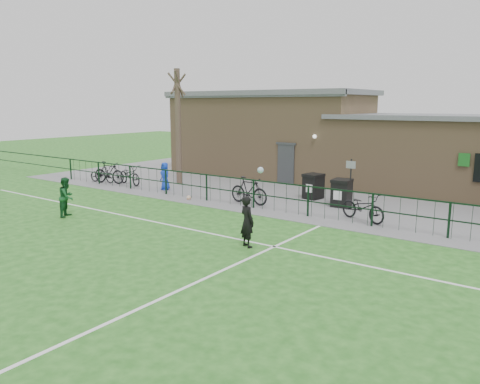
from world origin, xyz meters
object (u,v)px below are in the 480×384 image
Objects in this scene: sign_post at (350,183)px; bicycle_b at (109,172)px; bicycle_c at (130,175)px; ball_ground at (189,198)px; spectator_child at (165,176)px; outfield_player at (67,197)px; bicycle_a at (102,174)px; bicycle_e at (363,207)px; bicycle_d at (249,190)px; bare_tree at (178,128)px; wheelie_bin_right at (342,194)px; wheelie_bin_left at (313,187)px.

bicycle_b is (-12.77, -2.09, -0.41)m from sign_post.
ball_ground is (5.16, -1.10, -0.44)m from bicycle_c.
bicycle_c is 5.29m from ball_ground.
outfield_player is (0.93, -6.12, 0.05)m from spectator_child.
bicycle_b is at bearing -97.23° from bicycle_a.
outfield_player is at bearing 142.06° from bicycle_e.
bicycle_d is 5.29m from spectator_child.
bare_tree is 3.56× the size of bicycle_a.
wheelie_bin_right is at bearing 23.96° from ball_ground.
sign_post reaches higher than bicycle_a.
wheelie_bin_right is 0.54× the size of bicycle_e.
bicycle_a is 0.86× the size of bicycle_e.
bare_tree is 5.78× the size of wheelie_bin_left.
ball_ground is at bearing -41.23° from bare_tree.
sign_post is at bearing -88.95° from bicycle_a.
outfield_player reaches higher than spectator_child.
wheelie_bin_left is at bearing 38.51° from ball_ground.
sign_post reaches higher than bicycle_d.
spectator_child reaches higher than wheelie_bin_left.
bicycle_e reaches higher than bicycle_a.
bare_tree is 3.07× the size of bicycle_e.
ball_ground is (-6.39, -2.81, -0.92)m from sign_post.
wheelie_bin_left is 0.69× the size of outfield_player.
spectator_child reaches higher than ball_ground.
bicycle_c is 1.02× the size of bicycle_e.
wheelie_bin_left is 0.62× the size of bicycle_a.
wheelie_bin_right is 0.63× the size of bicycle_a.
wheelie_bin_left is 0.53× the size of bicycle_e.
outfield_player reaches higher than bicycle_e.
bicycle_e is at bearing 6.46° from ball_ground.
outfield_player reaches higher than bicycle_b.
bicycle_d is at bearing 17.27° from ball_ground.
outfield_player is (1.57, -7.83, -2.25)m from bare_tree.
bicycle_b reaches higher than bicycle_e.
bicycle_a is at bearing 110.64° from bicycle_e.
wheelie_bin_right is 8.81m from spectator_child.
wheelie_bin_right is 6.66m from ball_ground.
bicycle_a is (-3.71, -2.11, -2.54)m from bare_tree.
wheelie_bin_left is (7.60, 0.64, -2.46)m from bare_tree.
bare_tree is at bearing 128.57° from spectator_child.
outfield_player is at bearing -78.65° from bare_tree.
spectator_child is (3.79, 0.41, 0.10)m from bicycle_b.
bicycle_c reaches higher than bicycle_e.
bare_tree reaches higher than wheelie_bin_left.
bicycle_b is 7.42m from outfield_player.
spectator_child reaches higher than bicycle_e.
ball_ground is (1.66, 4.99, -0.65)m from outfield_player.
bicycle_a is at bearing 174.10° from ball_ground.
outfield_player is (-7.74, -7.69, 0.20)m from wheelie_bin_right.
wheelie_bin_left is 0.76× the size of spectator_child.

